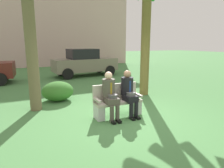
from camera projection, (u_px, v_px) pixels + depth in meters
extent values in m
plane|color=#467B42|center=(127.00, 118.00, 5.40)|extent=(80.00, 80.00, 0.00)
cube|color=#B7AD9E|center=(118.00, 102.00, 5.52)|extent=(1.35, 0.44, 0.07)
cube|color=#B7AD9E|center=(115.00, 91.00, 5.63)|extent=(1.35, 0.06, 0.45)
cube|color=#B7AD9E|center=(97.00, 100.00, 5.22)|extent=(0.08, 0.44, 0.06)
cube|color=#B7AD9E|center=(137.00, 95.00, 5.75)|extent=(0.08, 0.44, 0.06)
cube|color=silver|center=(99.00, 112.00, 5.32)|extent=(0.20, 0.37, 0.38)
cube|color=silver|center=(135.00, 107.00, 5.80)|extent=(0.20, 0.37, 0.38)
cube|color=#4C473D|center=(112.00, 101.00, 5.22)|extent=(0.32, 0.38, 0.16)
cylinder|color=#4C473D|center=(112.00, 114.00, 5.08)|extent=(0.11, 0.11, 0.45)
cylinder|color=#4C473D|center=(117.00, 113.00, 5.15)|extent=(0.11, 0.11, 0.45)
cube|color=black|center=(113.00, 122.00, 5.07)|extent=(0.09, 0.22, 0.07)
cube|color=black|center=(118.00, 121.00, 5.14)|extent=(0.09, 0.22, 0.07)
cylinder|color=#4C473D|center=(109.00, 88.00, 5.33)|extent=(0.34, 0.34, 0.50)
cube|color=olive|center=(111.00, 89.00, 5.18)|extent=(0.05, 0.01, 0.32)
sphere|color=beige|center=(109.00, 76.00, 5.26)|extent=(0.21, 0.21, 0.21)
cylinder|color=#4A4A4A|center=(113.00, 96.00, 5.19)|extent=(0.24, 0.24, 0.09)
cube|color=black|center=(130.00, 98.00, 5.46)|extent=(0.32, 0.38, 0.16)
cylinder|color=black|center=(131.00, 111.00, 5.32)|extent=(0.11, 0.11, 0.45)
cylinder|color=black|center=(136.00, 110.00, 5.39)|extent=(0.11, 0.11, 0.45)
cube|color=black|center=(132.00, 118.00, 5.31)|extent=(0.09, 0.22, 0.07)
cube|color=black|center=(137.00, 118.00, 5.38)|extent=(0.09, 0.22, 0.07)
cylinder|color=black|center=(127.00, 86.00, 5.57)|extent=(0.34, 0.34, 0.51)
cube|color=navy|center=(130.00, 87.00, 5.42)|extent=(0.05, 0.01, 0.32)
sphere|color=#9E7556|center=(127.00, 74.00, 5.50)|extent=(0.21, 0.21, 0.21)
cylinder|color=#575757|center=(131.00, 94.00, 5.42)|extent=(0.24, 0.24, 0.09)
cylinder|color=brown|center=(31.00, 48.00, 5.74)|extent=(0.34, 0.34, 3.77)
cylinder|color=brown|center=(145.00, 45.00, 7.58)|extent=(0.35, 0.35, 3.88)
ellipsoid|color=#336C27|center=(58.00, 91.00, 7.03)|extent=(1.11, 1.01, 0.69)
cylinder|color=black|center=(5.00, 75.00, 10.86)|extent=(0.65, 0.19, 0.64)
cylinder|color=black|center=(0.00, 79.00, 9.43)|extent=(0.65, 0.19, 0.64)
cube|color=slate|center=(85.00, 65.00, 12.34)|extent=(4.01, 1.86, 0.76)
cube|color=black|center=(82.00, 54.00, 12.13)|extent=(1.80, 1.49, 0.60)
cylinder|color=black|center=(99.00, 68.00, 13.75)|extent=(0.65, 0.19, 0.64)
cylinder|color=black|center=(110.00, 71.00, 12.42)|extent=(0.65, 0.19, 0.64)
cylinder|color=black|center=(60.00, 71.00, 12.42)|extent=(0.65, 0.19, 0.64)
cylinder|color=black|center=(68.00, 74.00, 11.10)|extent=(0.65, 0.19, 0.64)
cube|color=#CCA3A0|center=(59.00, 21.00, 20.60)|extent=(11.72, 7.84, 8.56)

